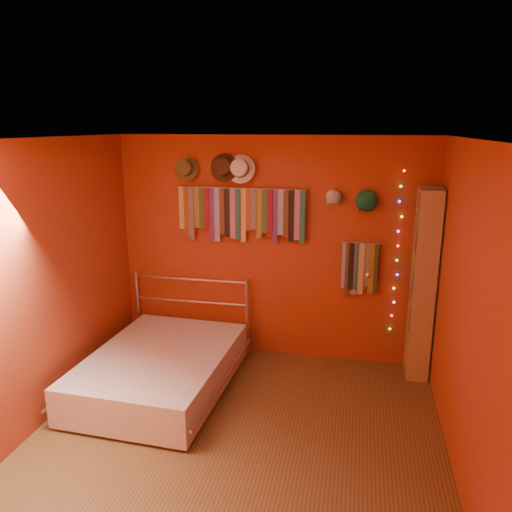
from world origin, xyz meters
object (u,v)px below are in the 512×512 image
Objects in this scene: reading_lamp at (368,274)px; bed at (161,369)px; bookshelf at (428,285)px; tie_rack at (241,212)px.

reading_lamp is 2.34m from bed.
bookshelf reaches higher than reading_lamp.
tie_rack is at bearing 173.10° from reading_lamp.
tie_rack is 2.11m from bookshelf.
bookshelf reaches higher than tie_rack.
tie_rack is 1.52m from reading_lamp.
reading_lamp is 0.15× the size of bookshelf.
reading_lamp is (1.40, -0.17, -0.58)m from tie_rack.
bed is at bearing -162.07° from bookshelf.
reading_lamp is at bearing 24.99° from bed.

